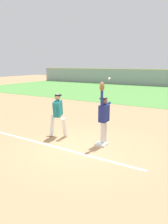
{
  "coord_description": "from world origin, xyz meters",
  "views": [
    {
      "loc": [
        4.08,
        -6.47,
        2.89
      ],
      "look_at": [
        -0.49,
        0.88,
        1.05
      ],
      "focal_mm": 36.82,
      "sensor_mm": 36.0,
      "label": 1
    }
  ],
  "objects_px": {
    "runner": "(58,112)",
    "parked_car_blue": "(138,78)",
    "fielder": "(104,114)",
    "baseball": "(109,78)",
    "first_base": "(101,144)"
  },
  "relations": [
    {
      "from": "first_base",
      "to": "runner",
      "type": "height_order",
      "value": "runner"
    },
    {
      "from": "runner",
      "to": "baseball",
      "type": "relative_size",
      "value": 23.24
    },
    {
      "from": "baseball",
      "to": "parked_car_blue",
      "type": "height_order",
      "value": "baseball"
    },
    {
      "from": "fielder",
      "to": "parked_car_blue",
      "type": "xyz_separation_m",
      "value": [
        -7.93,
        26.88,
        -0.45
      ]
    },
    {
      "from": "baseball",
      "to": "parked_car_blue",
      "type": "relative_size",
      "value": 0.02
    },
    {
      "from": "runner",
      "to": "parked_car_blue",
      "type": "relative_size",
      "value": 0.38
    },
    {
      "from": "first_base",
      "to": "baseball",
      "type": "bearing_deg",
      "value": 65.19
    },
    {
      "from": "baseball",
      "to": "fielder",
      "type": "bearing_deg",
      "value": -134.86
    },
    {
      "from": "fielder",
      "to": "baseball",
      "type": "distance_m",
      "value": 1.27
    },
    {
      "from": "runner",
      "to": "parked_car_blue",
      "type": "xyz_separation_m",
      "value": [
        -5.99,
        27.04,
        -0.32
      ]
    },
    {
      "from": "fielder",
      "to": "parked_car_blue",
      "type": "distance_m",
      "value": 28.03
    },
    {
      "from": "parked_car_blue",
      "to": "baseball",
      "type": "bearing_deg",
      "value": -76.2
    },
    {
      "from": "parked_car_blue",
      "to": "runner",
      "type": "bearing_deg",
      "value": -80.47
    },
    {
      "from": "fielder",
      "to": "runner",
      "type": "bearing_deg",
      "value": 0.62
    },
    {
      "from": "first_base",
      "to": "baseball",
      "type": "height_order",
      "value": "baseball"
    }
  ]
}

